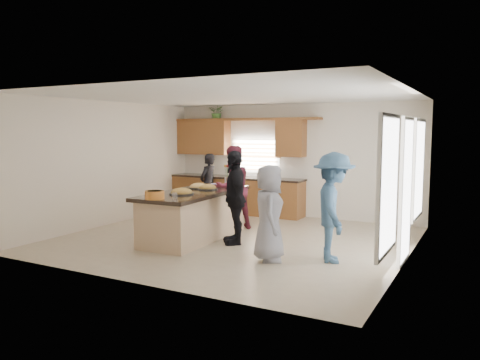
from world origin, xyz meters
The scene contains 18 objects.
floor centered at (0.00, 0.00, 0.00)m, with size 6.50×6.50×0.00m, color tan.
room_shell centered at (0.00, 0.00, 1.90)m, with size 6.52×6.02×2.81m.
back_cabinetry centered at (-1.47, 2.73, 0.91)m, with size 4.08×0.66×2.46m.
right_wall_glazing centered at (3.22, -0.13, 1.34)m, with size 0.06×4.00×2.25m.
island centered at (-0.72, -0.32, 0.45)m, with size 1.26×2.74×0.95m.
platter_front centered at (-0.68, -0.79, 0.98)m, with size 0.46×0.46×0.18m.
platter_mid centered at (-0.64, 0.07, 0.98)m, with size 0.40×0.40×0.16m.
platter_back centered at (-0.90, 0.14, 0.98)m, with size 0.41×0.41×0.17m.
salad_bowl centered at (-0.73, -1.53, 1.03)m, with size 0.34×0.34×0.15m.
clear_cup centered at (-0.41, -1.37, 1.01)m, with size 0.09×0.09×0.11m, color white.
plate_stack centered at (-0.83, 0.70, 0.97)m, with size 0.24×0.24×0.04m, color #B595D9.
flower_vase centered at (-0.68, 0.93, 1.19)m, with size 0.14×0.14×0.45m.
potted_plant centered at (-2.06, 2.82, 2.63)m, with size 0.41×0.36×0.46m, color #43762F.
woman_left_back centered at (-1.90, 2.10, 0.78)m, with size 0.57×0.37×1.56m, color black.
woman_left_mid centered at (-0.48, 0.81, 0.91)m, with size 0.89×0.69×1.82m, color maroon.
woman_left_front centered at (0.18, -0.28, 0.89)m, with size 1.04×0.43×1.77m, color black.
woman_right_back centered at (2.19, -0.61, 0.90)m, with size 1.16×0.67×1.80m, color #335370.
woman_right_front centered at (1.24, -1.04, 0.79)m, with size 0.78×0.51×1.59m, color gray.
Camera 1 is at (4.39, -7.93, 2.13)m, focal length 35.00 mm.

